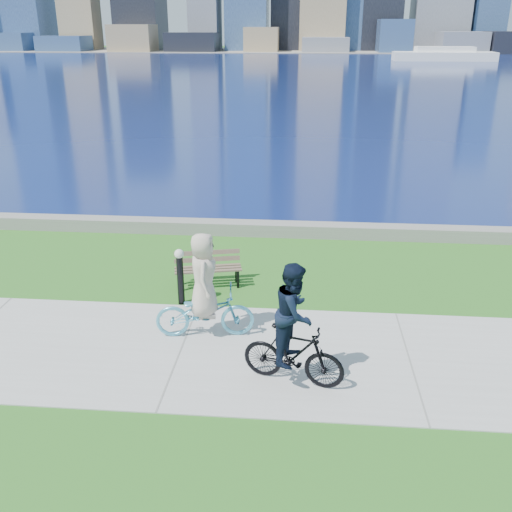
{
  "coord_description": "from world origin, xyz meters",
  "views": [
    {
      "loc": [
        -1.91,
        -8.57,
        5.37
      ],
      "look_at": [
        -2.82,
        1.91,
        1.1
      ],
      "focal_mm": 40.0,
      "sensor_mm": 36.0,
      "label": 1
    }
  ],
  "objects_px": {
    "park_bench": "(208,266)",
    "cyclist_woman": "(204,299)",
    "bollard_lamp": "(180,273)",
    "cyclist_man": "(294,334)"
  },
  "relations": [
    {
      "from": "park_bench",
      "to": "bollard_lamp",
      "type": "relative_size",
      "value": 1.27
    },
    {
      "from": "bollard_lamp",
      "to": "cyclist_woman",
      "type": "distance_m",
      "value": 1.46
    },
    {
      "from": "bollard_lamp",
      "to": "cyclist_man",
      "type": "height_order",
      "value": "cyclist_man"
    },
    {
      "from": "park_bench",
      "to": "cyclist_woman",
      "type": "xyz_separation_m",
      "value": [
        0.32,
        -2.23,
        0.3
      ]
    },
    {
      "from": "park_bench",
      "to": "cyclist_man",
      "type": "relative_size",
      "value": 0.74
    },
    {
      "from": "cyclist_woman",
      "to": "cyclist_man",
      "type": "height_order",
      "value": "cyclist_man"
    },
    {
      "from": "park_bench",
      "to": "cyclist_woman",
      "type": "relative_size",
      "value": 0.76
    },
    {
      "from": "bollard_lamp",
      "to": "cyclist_woman",
      "type": "xyz_separation_m",
      "value": [
        0.72,
        -1.27,
        0.07
      ]
    },
    {
      "from": "cyclist_woman",
      "to": "cyclist_man",
      "type": "distance_m",
      "value": 2.14
    },
    {
      "from": "park_bench",
      "to": "cyclist_woman",
      "type": "distance_m",
      "value": 2.28
    }
  ]
}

